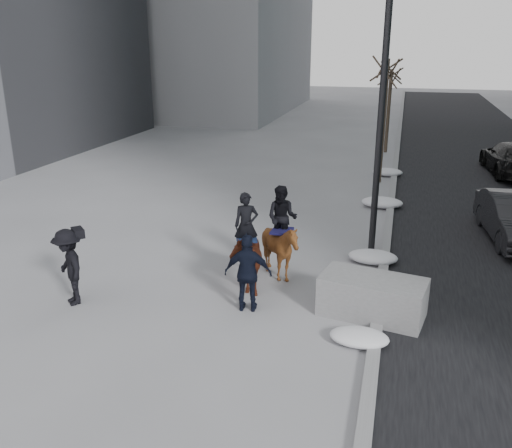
# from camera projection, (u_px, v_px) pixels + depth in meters

# --- Properties ---
(ground) EXTENTS (120.00, 120.00, 0.00)m
(ground) POSITION_uv_depth(u_px,v_px,m) (242.00, 303.00, 12.24)
(ground) COLOR gray
(ground) RESTS_ON ground
(road) EXTENTS (8.00, 90.00, 0.01)m
(road) POSITION_uv_depth(u_px,v_px,m) (505.00, 204.00, 19.65)
(road) COLOR black
(road) RESTS_ON ground
(curb) EXTENTS (0.25, 90.00, 0.12)m
(curb) POSITION_uv_depth(u_px,v_px,m) (392.00, 194.00, 20.62)
(curb) COLOR gray
(curb) RESTS_ON ground
(planter) EXTENTS (2.35, 1.49, 0.87)m
(planter) POSITION_uv_depth(u_px,v_px,m) (372.00, 297.00, 11.58)
(planter) COLOR gray
(planter) RESTS_ON ground
(tree_near) EXTENTS (1.20, 1.20, 5.50)m
(tree_near) POSITION_uv_depth(u_px,v_px,m) (384.00, 116.00, 21.77)
(tree_near) COLOR #392A21
(tree_near) RESTS_ON ground
(tree_far) EXTENTS (1.20, 1.20, 4.70)m
(tree_far) POSITION_uv_depth(u_px,v_px,m) (389.00, 107.00, 27.89)
(tree_far) COLOR #33271E
(tree_far) RESTS_ON ground
(mounted_left) EXTENTS (1.38, 1.94, 2.29)m
(mounted_left) POSITION_uv_depth(u_px,v_px,m) (245.00, 253.00, 12.86)
(mounted_left) COLOR #45190D
(mounted_left) RESTS_ON ground
(mounted_right) EXTENTS (1.31, 1.45, 2.34)m
(mounted_right) POSITION_uv_depth(u_px,v_px,m) (281.00, 243.00, 13.26)
(mounted_right) COLOR #47290E
(mounted_right) RESTS_ON ground
(feeder) EXTENTS (1.08, 0.93, 1.75)m
(feeder) POSITION_uv_depth(u_px,v_px,m) (248.00, 273.00, 11.67)
(feeder) COLOR black
(feeder) RESTS_ON ground
(camera_crew) EXTENTS (1.27, 1.25, 1.75)m
(camera_crew) POSITION_uv_depth(u_px,v_px,m) (69.00, 267.00, 11.98)
(camera_crew) COLOR black
(camera_crew) RESTS_ON ground
(lamppost) EXTENTS (0.25, 0.82, 9.09)m
(lamppost) POSITION_uv_depth(u_px,v_px,m) (385.00, 67.00, 13.77)
(lamppost) COLOR black
(lamppost) RESTS_ON ground
(snow_piles) EXTENTS (1.44, 15.09, 0.37)m
(snow_piles) POSITION_uv_depth(u_px,v_px,m) (380.00, 218.00, 17.58)
(snow_piles) COLOR silver
(snow_piles) RESTS_ON ground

